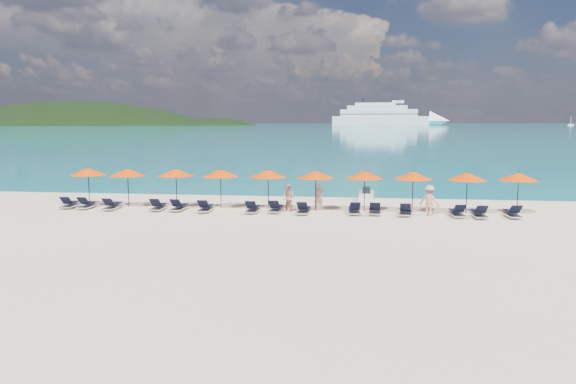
# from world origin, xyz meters

# --- Properties ---
(ground) EXTENTS (1400.00, 1400.00, 0.00)m
(ground) POSITION_xyz_m (0.00, 0.00, 0.00)
(ground) COLOR beige
(sea) EXTENTS (1600.00, 1300.00, 0.01)m
(sea) POSITION_xyz_m (0.00, 660.00, 0.01)
(sea) COLOR #1FA9B2
(sea) RESTS_ON ground
(headland_main) EXTENTS (374.00, 242.00, 126.50)m
(headland_main) POSITION_xyz_m (-300.00, 540.00, -38.00)
(headland_main) COLOR black
(headland_main) RESTS_ON ground
(headland_small) EXTENTS (162.00, 126.00, 85.50)m
(headland_small) POSITION_xyz_m (-150.00, 560.00, -35.00)
(headland_small) COLOR black
(headland_small) RESTS_ON ground
(cruise_ship) EXTENTS (127.26, 35.98, 35.00)m
(cruise_ship) POSITION_xyz_m (36.30, 604.66, 9.11)
(cruise_ship) COLOR white
(cruise_ship) RESTS_ON ground
(sailboat_near) EXTENTS (5.30, 1.77, 9.72)m
(sailboat_near) POSITION_xyz_m (210.77, 566.22, 1.00)
(sailboat_near) COLOR white
(sailboat_near) RESTS_ON ground
(jetski) EXTENTS (0.92, 2.34, 0.83)m
(jetski) POSITION_xyz_m (4.21, 8.51, 0.34)
(jetski) COLOR silver
(jetski) RESTS_ON ground
(beachgoer_a) EXTENTS (0.64, 0.54, 1.48)m
(beachgoer_a) POSITION_xyz_m (1.53, 4.62, 0.74)
(beachgoer_a) COLOR tan
(beachgoer_a) RESTS_ON ground
(beachgoer_b) EXTENTS (0.87, 0.78, 1.55)m
(beachgoer_b) POSITION_xyz_m (-0.09, 3.78, 0.77)
(beachgoer_b) COLOR tan
(beachgoer_b) RESTS_ON ground
(beachgoer_c) EXTENTS (1.16, 0.87, 1.63)m
(beachgoer_c) POSITION_xyz_m (7.44, 3.38, 0.82)
(beachgoer_c) COLOR tan
(beachgoer_c) RESTS_ON ground
(umbrella_0) EXTENTS (2.10, 2.10, 2.28)m
(umbrella_0) POSITION_xyz_m (-12.05, 4.57, 2.02)
(umbrella_0) COLOR black
(umbrella_0) RESTS_ON ground
(umbrella_1) EXTENTS (2.10, 2.10, 2.28)m
(umbrella_1) POSITION_xyz_m (-9.54, 4.40, 2.02)
(umbrella_1) COLOR black
(umbrella_1) RESTS_ON ground
(umbrella_2) EXTENTS (2.10, 2.10, 2.28)m
(umbrella_2) POSITION_xyz_m (-6.72, 4.61, 2.02)
(umbrella_2) COLOR black
(umbrella_2) RESTS_ON ground
(umbrella_3) EXTENTS (2.10, 2.10, 2.28)m
(umbrella_3) POSITION_xyz_m (-4.08, 4.60, 2.02)
(umbrella_3) COLOR black
(umbrella_3) RESTS_ON ground
(umbrella_4) EXTENTS (2.10, 2.10, 2.28)m
(umbrella_4) POSITION_xyz_m (-1.34, 4.64, 2.02)
(umbrella_4) COLOR black
(umbrella_4) RESTS_ON ground
(umbrella_5) EXTENTS (2.10, 2.10, 2.28)m
(umbrella_5) POSITION_xyz_m (1.37, 4.39, 2.02)
(umbrella_5) COLOR black
(umbrella_5) RESTS_ON ground
(umbrella_6) EXTENTS (2.10, 2.10, 2.28)m
(umbrella_6) POSITION_xyz_m (4.06, 4.57, 2.02)
(umbrella_6) COLOR black
(umbrella_6) RESTS_ON ground
(umbrella_7) EXTENTS (2.10, 2.10, 2.28)m
(umbrella_7) POSITION_xyz_m (6.67, 4.55, 2.02)
(umbrella_7) COLOR black
(umbrella_7) RESTS_ON ground
(umbrella_8) EXTENTS (2.10, 2.10, 2.28)m
(umbrella_8) POSITION_xyz_m (9.51, 4.42, 2.02)
(umbrella_8) COLOR black
(umbrella_8) RESTS_ON ground
(umbrella_9) EXTENTS (2.10, 2.10, 2.28)m
(umbrella_9) POSITION_xyz_m (12.21, 4.64, 2.02)
(umbrella_9) COLOR black
(umbrella_9) RESTS_ON ground
(lounger_0) EXTENTS (0.78, 1.75, 0.66)m
(lounger_0) POSITION_xyz_m (-12.68, 3.49, 0.24)
(lounger_0) COLOR silver
(lounger_0) RESTS_ON ground
(lounger_1) EXTENTS (0.66, 1.71, 0.66)m
(lounger_1) POSITION_xyz_m (-11.60, 3.45, 0.24)
(lounger_1) COLOR silver
(lounger_1) RESTS_ON ground
(lounger_2) EXTENTS (0.69, 1.72, 0.66)m
(lounger_2) POSITION_xyz_m (-10.00, 3.18, 0.24)
(lounger_2) COLOR silver
(lounger_2) RESTS_ON ground
(lounger_3) EXTENTS (0.68, 1.72, 0.66)m
(lounger_3) POSITION_xyz_m (-7.34, 3.33, 0.24)
(lounger_3) COLOR silver
(lounger_3) RESTS_ON ground
(lounger_4) EXTENTS (0.66, 1.71, 0.66)m
(lounger_4) POSITION_xyz_m (-6.16, 3.34, 0.24)
(lounger_4) COLOR silver
(lounger_4) RESTS_ON ground
(lounger_5) EXTENTS (0.65, 1.71, 0.66)m
(lounger_5) POSITION_xyz_m (-4.58, 3.15, 0.24)
(lounger_5) COLOR silver
(lounger_5) RESTS_ON ground
(lounger_6) EXTENTS (0.64, 1.71, 0.66)m
(lounger_6) POSITION_xyz_m (-1.96, 3.19, 0.24)
(lounger_6) COLOR silver
(lounger_6) RESTS_ON ground
(lounger_7) EXTENTS (0.69, 1.72, 0.66)m
(lounger_7) POSITION_xyz_m (-0.73, 3.48, 0.24)
(lounger_7) COLOR silver
(lounger_7) RESTS_ON ground
(lounger_8) EXTENTS (0.70, 1.73, 0.66)m
(lounger_8) POSITION_xyz_m (0.83, 3.15, 0.24)
(lounger_8) COLOR silver
(lounger_8) RESTS_ON ground
(lounger_9) EXTENTS (0.74, 1.74, 0.66)m
(lounger_9) POSITION_xyz_m (3.53, 3.43, 0.24)
(lounger_9) COLOR silver
(lounger_9) RESTS_ON ground
(lounger_10) EXTENTS (0.63, 1.70, 0.66)m
(lounger_10) POSITION_xyz_m (4.62, 3.47, 0.24)
(lounger_10) COLOR silver
(lounger_10) RESTS_ON ground
(lounger_11) EXTENTS (0.78, 1.75, 0.66)m
(lounger_11) POSITION_xyz_m (6.22, 3.34, 0.24)
(lounger_11) COLOR silver
(lounger_11) RESTS_ON ground
(lounger_12) EXTENTS (0.74, 1.74, 0.66)m
(lounger_12) POSITION_xyz_m (8.85, 3.28, 0.24)
(lounger_12) COLOR silver
(lounger_12) RESTS_ON ground
(lounger_13) EXTENTS (0.62, 1.70, 0.66)m
(lounger_13) POSITION_xyz_m (9.93, 3.11, 0.24)
(lounger_13) COLOR silver
(lounger_13) RESTS_ON ground
(lounger_14) EXTENTS (0.67, 1.72, 0.66)m
(lounger_14) POSITION_xyz_m (11.65, 3.41, 0.24)
(lounger_14) COLOR silver
(lounger_14) RESTS_ON ground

